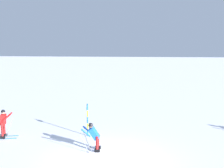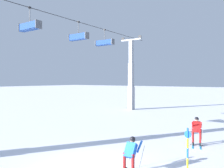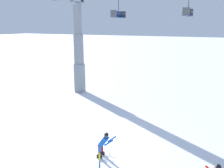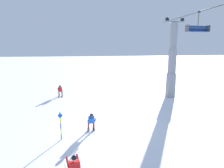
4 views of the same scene
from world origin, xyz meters
name	(u,v)px [view 4 (image 4 of 4)]	position (x,y,z in m)	size (l,w,h in m)	color
ground_plane	(105,126)	(0.00, 0.00, 0.00)	(260.00, 260.00, 0.00)	white
skier_carving_main	(91,121)	(0.90, -1.14, 0.86)	(1.74, 0.73, 1.62)	white
lift_tower_near	(172,66)	(-7.18, 9.46, 3.94)	(0.86, 2.38, 9.63)	gray
chairlift_seat_nearest	(197,29)	(-2.82, 9.46, 7.93)	(0.61, 2.30, 1.90)	black
trail_marker_pole	(61,125)	(1.74, -3.25, 1.07)	(0.07, 0.28, 1.97)	blue
skier_distant_downhill	(60,90)	(-9.84, -4.27, 0.90)	(1.68, 0.71, 1.68)	black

